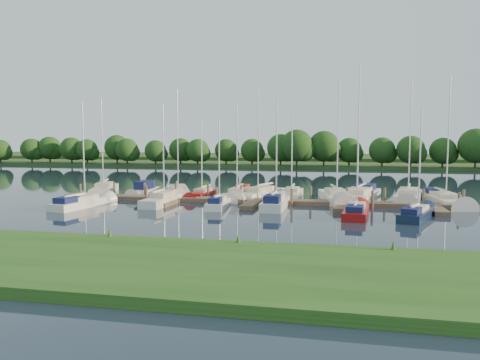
% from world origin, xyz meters
% --- Properties ---
extents(ground, '(260.00, 260.00, 0.00)m').
position_xyz_m(ground, '(0.00, 0.00, 0.00)').
color(ground, '#171F2E').
rests_on(ground, ground).
extents(near_bank, '(90.00, 10.00, 0.50)m').
position_xyz_m(near_bank, '(0.00, -16.00, 0.25)').
color(near_bank, '#1F4D16').
rests_on(near_bank, ground).
extents(dock, '(40.00, 6.00, 0.40)m').
position_xyz_m(dock, '(0.00, 7.31, 0.20)').
color(dock, brown).
rests_on(dock, ground).
extents(mooring_pilings, '(38.24, 2.84, 2.00)m').
position_xyz_m(mooring_pilings, '(0.00, 8.43, 0.60)').
color(mooring_pilings, '#473D33').
rests_on(mooring_pilings, ground).
extents(far_shore, '(180.00, 30.00, 0.60)m').
position_xyz_m(far_shore, '(0.00, 75.00, 0.30)').
color(far_shore, '#2A451A').
rests_on(far_shore, ground).
extents(distant_hill, '(220.00, 40.00, 1.40)m').
position_xyz_m(distant_hill, '(0.00, 100.00, 0.70)').
color(distant_hill, '#305023').
rests_on(distant_hill, ground).
extents(treeline, '(146.76, 9.95, 8.24)m').
position_xyz_m(treeline, '(1.94, 61.61, 4.11)').
color(treeline, '#38281C').
rests_on(treeline, ground).
extents(sailboat_n_0, '(4.18, 8.60, 11.08)m').
position_xyz_m(sailboat_n_0, '(-18.25, 12.07, 0.28)').
color(sailboat_n_0, silver).
rests_on(sailboat_n_0, ground).
extents(motorboat, '(1.77, 5.95, 1.97)m').
position_xyz_m(motorboat, '(-13.15, 11.57, 0.39)').
color(motorboat, silver).
rests_on(motorboat, ground).
extents(sailboat_n_2, '(5.10, 9.35, 11.89)m').
position_xyz_m(sailboat_n_2, '(-9.54, 12.53, 0.27)').
color(sailboat_n_2, silver).
rests_on(sailboat_n_2, ground).
extents(sailboat_n_3, '(2.17, 6.58, 8.43)m').
position_xyz_m(sailboat_n_3, '(-6.27, 11.09, 0.27)').
color(sailboat_n_3, maroon).
rests_on(sailboat_n_3, ground).
extents(sailboat_n_4, '(1.89, 7.74, 10.03)m').
position_xyz_m(sailboat_n_4, '(-2.37, 10.71, 0.33)').
color(sailboat_n_4, silver).
rests_on(sailboat_n_4, ground).
extents(sailboat_n_5, '(4.65, 8.93, 11.49)m').
position_xyz_m(sailboat_n_5, '(-0.29, 11.68, 0.28)').
color(sailboat_n_5, silver).
rests_on(sailboat_n_5, ground).
extents(sailboat_n_6, '(1.86, 7.66, 9.84)m').
position_xyz_m(sailboat_n_6, '(3.00, 12.80, 0.27)').
color(sailboat_n_6, silver).
rests_on(sailboat_n_6, ground).
extents(sailboat_n_7, '(3.74, 9.86, 12.37)m').
position_xyz_m(sailboat_n_7, '(7.62, 10.52, 0.28)').
color(sailboat_n_7, silver).
rests_on(sailboat_n_7, ground).
extents(sailboat_n_8, '(4.92, 11.07, 13.85)m').
position_xyz_m(sailboat_n_8, '(9.80, 12.20, 0.33)').
color(sailboat_n_8, silver).
rests_on(sailboat_n_8, ground).
extents(sailboat_n_9, '(3.73, 9.91, 12.47)m').
position_xyz_m(sailboat_n_9, '(14.67, 12.62, 0.28)').
color(sailboat_n_9, silver).
rests_on(sailboat_n_9, ground).
extents(sailboat_n_10, '(3.30, 10.01, 12.46)m').
position_xyz_m(sailboat_n_10, '(17.77, 11.25, 0.31)').
color(sailboat_n_10, silver).
rests_on(sailboat_n_10, ground).
extents(sailboat_s_0, '(2.65, 7.84, 9.93)m').
position_xyz_m(sailboat_s_0, '(-14.99, 1.96, 0.32)').
color(sailboat_s_0, silver).
rests_on(sailboat_s_0, ground).
extents(sailboat_s_1, '(1.99, 7.49, 9.82)m').
position_xyz_m(sailboat_s_1, '(-8.38, 4.98, 0.29)').
color(sailboat_s_1, silver).
rests_on(sailboat_s_1, ground).
extents(sailboat_s_2, '(1.89, 6.32, 8.15)m').
position_xyz_m(sailboat_s_2, '(-2.79, 4.37, 0.32)').
color(sailboat_s_2, silver).
rests_on(sailboat_s_2, ground).
extents(sailboat_s_3, '(1.86, 7.76, 10.19)m').
position_xyz_m(sailboat_s_3, '(2.29, 5.16, 0.35)').
color(sailboat_s_3, silver).
rests_on(sailboat_s_3, ground).
extents(sailboat_s_4, '(2.38, 7.56, 9.53)m').
position_xyz_m(sailboat_s_4, '(9.27, 2.36, 0.31)').
color(sailboat_s_4, maroon).
rests_on(sailboat_s_4, ground).
extents(sailboat_s_5, '(3.65, 6.98, 8.96)m').
position_xyz_m(sailboat_s_5, '(13.88, 2.00, 0.31)').
color(sailboat_s_5, '#101B35').
rests_on(sailboat_s_5, ground).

